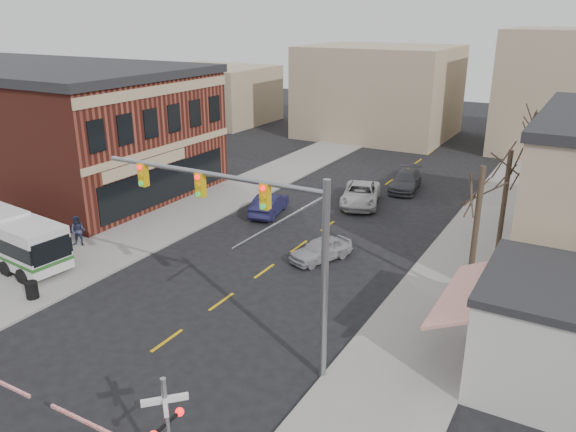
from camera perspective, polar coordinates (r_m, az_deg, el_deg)
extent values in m
plane|color=black|center=(24.24, -15.39, -14.33)|extent=(160.00, 160.00, 0.00)
cube|color=gray|center=(43.67, -6.11, 2.05)|extent=(5.00, 60.00, 0.12)
cube|color=gray|center=(36.61, 18.97, -2.53)|extent=(5.00, 60.00, 0.12)
cube|color=maroon|center=(52.11, -25.06, 8.26)|extent=(30.00, 15.00, 9.00)
cube|color=#262628|center=(51.52, -25.85, 13.47)|extent=(30.40, 15.40, 0.60)
cube|color=tan|center=(41.04, -12.39, 6.68)|extent=(0.10, 15.00, 0.50)
cube|color=tan|center=(40.34, -12.83, 12.36)|extent=(0.10, 15.00, 0.70)
cube|color=black|center=(41.66, -12.14, 3.34)|extent=(0.08, 13.00, 2.60)
cube|color=red|center=(23.42, 17.44, -7.32)|extent=(1.68, 6.00, 0.87)
cylinder|color=#382B21|center=(27.86, 18.46, -1.90)|extent=(0.28, 0.28, 6.75)
cylinder|color=#382B21|center=(33.50, 21.06, 1.01)|extent=(0.28, 0.28, 6.30)
cylinder|color=#382B21|center=(41.02, 23.26, 4.68)|extent=(0.28, 0.28, 7.20)
cylinder|color=black|center=(36.51, -27.22, -3.12)|extent=(1.16, 2.45, 0.91)
cylinder|color=gray|center=(20.73, 3.73, -6.95)|extent=(0.28, 0.28, 8.00)
cylinder|color=gray|center=(21.99, -8.12, 4.27)|extent=(10.19, 0.20, 0.20)
cube|color=gold|center=(20.71, -2.32, 2.03)|extent=(0.35, 0.30, 1.00)
cube|color=gold|center=(22.37, -8.88, 3.16)|extent=(0.35, 0.30, 1.00)
cube|color=gold|center=(24.29, -14.49, 4.10)|extent=(0.35, 0.30, 1.00)
cube|color=silver|center=(16.64, -12.41, -17.77)|extent=(1.00, 1.00, 0.18)
cube|color=silver|center=(16.64, -12.41, -17.77)|extent=(1.00, 1.00, 0.18)
sphere|color=#FF0C0C|center=(17.45, -10.95, -18.96)|extent=(0.26, 0.26, 0.26)
cube|color=#FF0C0C|center=(19.52, -18.02, -20.11)|extent=(5.00, 0.10, 0.10)
cylinder|color=black|center=(30.51, -24.58, -6.85)|extent=(0.60, 0.60, 0.87)
imported|color=#9C9CA1|center=(32.16, 3.36, -3.38)|extent=(2.97, 4.19, 1.33)
imported|color=#18173A|center=(39.38, -1.91, 1.19)|extent=(2.49, 4.70, 1.47)
imported|color=#B7B7B7|center=(41.77, 7.39, 2.20)|extent=(4.09, 6.12, 1.56)
imported|color=#46474C|center=(45.94, 11.83, 3.52)|extent=(2.80, 5.33, 1.48)
imported|color=#60544D|center=(33.11, -22.97, -3.61)|extent=(0.56, 0.74, 1.83)
imported|color=#323758|center=(35.93, -20.56, -1.44)|extent=(1.13, 1.03, 1.88)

